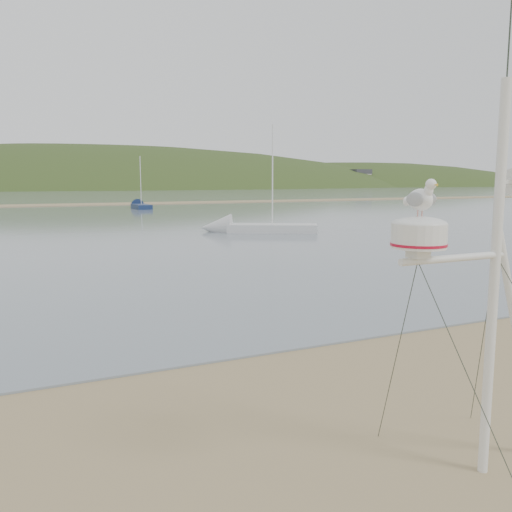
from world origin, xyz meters
name	(u,v)px	position (x,y,z in m)	size (l,w,h in m)	color
water	(2,194)	(0.00, 132.00, 0.02)	(560.00, 256.00, 0.04)	slate
sandbar	(7,206)	(0.00, 70.00, 0.07)	(560.00, 7.00, 0.07)	#8B7550
hill_ridge	(52,235)	(18.52, 235.00, -19.70)	(620.00, 180.00, 80.00)	#273917
far_cottages	(10,178)	(3.00, 196.00, 4.00)	(294.40, 6.30, 8.00)	beige
mast_rig	(489,366)	(3.87, -0.82, 1.28)	(2.35, 2.51, 5.30)	silver
sailboat_white_near	(241,228)	(12.91, 26.44, 0.30)	(7.33, 5.12, 7.32)	silver
sailboat_blue_far	(139,206)	(13.96, 58.63, 0.30)	(1.89, 6.58, 6.49)	#15264C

